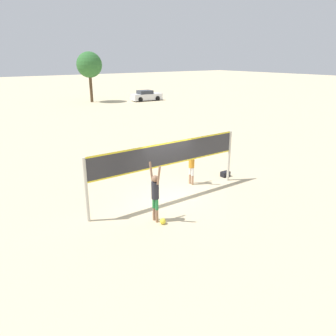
% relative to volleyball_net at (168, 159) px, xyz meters
% --- Properties ---
extents(ground_plane, '(200.00, 200.00, 0.00)m').
position_rel_volleyball_net_xyz_m(ground_plane, '(0.00, 0.00, -1.76)').
color(ground_plane, beige).
extents(volleyball_net, '(7.47, 0.13, 2.49)m').
position_rel_volleyball_net_xyz_m(volleyball_net, '(0.00, 0.00, 0.00)').
color(volleyball_net, beige).
rests_on(volleyball_net, ground_plane).
extents(player_spiker, '(0.28, 0.72, 2.26)m').
position_rel_volleyball_net_xyz_m(player_spiker, '(-1.63, -1.47, -0.56)').
color(player_spiker, '#8C664C').
rests_on(player_spiker, ground_plane).
extents(player_blocker, '(0.28, 0.70, 2.09)m').
position_rel_volleyball_net_xyz_m(player_blocker, '(1.85, 0.66, -0.66)').
color(player_blocker, tan).
rests_on(player_blocker, ground_plane).
extents(volleyball, '(0.23, 0.23, 0.23)m').
position_rel_volleyball_net_xyz_m(volleyball, '(-1.54, -1.82, -1.64)').
color(volleyball, yellow).
rests_on(volleyball, ground_plane).
extents(gear_bag, '(0.46, 0.30, 0.26)m').
position_rel_volleyball_net_xyz_m(gear_bag, '(3.95, 0.45, -1.62)').
color(gear_bag, black).
rests_on(gear_bag, ground_plane).
extents(parked_car_mid, '(4.42, 2.12, 1.42)m').
position_rel_volleyball_net_xyz_m(parked_car_mid, '(16.84, 28.72, -1.11)').
color(parked_car_mid, silver).
rests_on(parked_car_mid, ground_plane).
extents(tree_left_cluster, '(3.32, 3.32, 6.49)m').
position_rel_volleyball_net_xyz_m(tree_left_cluster, '(10.11, 31.79, 3.03)').
color(tree_left_cluster, '#4C3823').
rests_on(tree_left_cluster, ground_plane).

